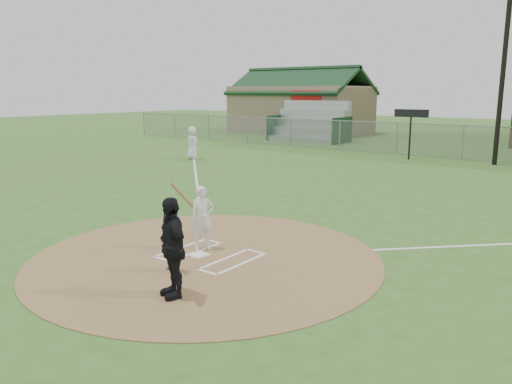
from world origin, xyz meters
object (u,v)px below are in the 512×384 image
Objects in this scene: home_plate at (199,255)px; umpire at (172,247)px; batter_at_plate at (202,218)px; ondeck_player at (192,143)px; catcher at (172,250)px.

umpire is at bearing -57.86° from home_plate.
home_plate is 0.23× the size of batter_at_plate.
home_plate is 2.65m from umpire.
umpire is 20.21m from ondeck_player.
umpire reaches higher than batter_at_plate.
home_plate is 0.95m from batter_at_plate.
umpire reaches higher than home_plate.
batter_at_plate reaches higher than catcher.
catcher is 1.39m from umpire.
batter_at_plate is (-1.57, 2.52, -0.17)m from umpire.
catcher is 18.91m from ondeck_player.
umpire is (0.95, -0.89, 0.47)m from catcher.
catcher is at bearing -73.25° from home_plate.
batter_at_plate is (-0.26, 0.44, 0.80)m from home_plate.
catcher is 0.53× the size of umpire.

